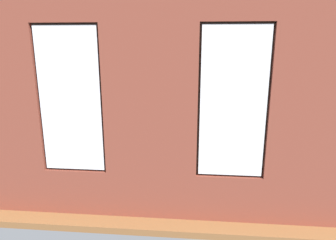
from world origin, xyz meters
TOP-DOWN VIEW (x-y plane):
  - ground_plane at (0.00, 0.00)m, footprint 6.27×5.71m
  - brick_wall_with_windows at (-0.00, 2.47)m, footprint 5.67×0.30m
  - white_wall_right at (2.79, 0.20)m, footprint 0.10×4.71m
  - couch_by_window at (-0.15, 1.82)m, footprint 1.82×0.87m
  - couch_left at (-2.14, 0.40)m, footprint 0.90×2.07m
  - coffee_table at (-0.17, 0.29)m, footprint 1.41×0.79m
  - cup_ceramic at (0.26, 0.41)m, footprint 0.07×0.07m
  - candle_jar at (-0.55, 0.15)m, footprint 0.08×0.08m
  - remote_gray at (-0.17, 0.29)m, footprint 0.18×0.08m
  - remote_silver at (0.01, 0.19)m, footprint 0.17×0.14m
  - media_console at (2.49, -0.15)m, footprint 1.20×0.42m
  - tv_flatscreen at (2.49, -0.16)m, footprint 1.01×0.20m
  - potted_plant_between_couches at (-1.51, 1.76)m, footprint 1.06×0.93m
  - potted_plant_beside_window_right at (1.80, 1.91)m, footprint 0.90×1.04m
  - potted_plant_by_left_couch at (-1.74, -1.08)m, footprint 0.33×0.33m
  - potted_plant_corner_near_left at (-2.27, -1.84)m, footprint 1.01×0.96m
  - potted_plant_near_tv at (1.94, 0.89)m, footprint 0.78×0.74m
  - potted_plant_mid_room_small at (-0.84, -0.69)m, footprint 0.24×0.24m
  - potted_plant_corner_far_left at (-2.30, 1.93)m, footprint 1.02×1.07m

SIDE VIEW (x-z plane):
  - ground_plane at x=0.00m, z-range -0.10..0.00m
  - media_console at x=2.49m, z-range 0.00..0.46m
  - potted_plant_mid_room_small at x=-0.84m, z-range 0.06..0.53m
  - couch_left at x=-2.14m, z-range -0.07..0.73m
  - couch_by_window at x=-0.15m, z-range -0.07..0.73m
  - coffee_table at x=-0.17m, z-range 0.17..0.62m
  - potted_plant_by_left_couch at x=-1.74m, z-range 0.09..0.74m
  - remote_gray at x=-0.17m, z-range 0.45..0.47m
  - remote_silver at x=0.01m, z-range 0.45..0.47m
  - cup_ceramic at x=0.26m, z-range 0.45..0.54m
  - candle_jar at x=-0.55m, z-range 0.45..0.55m
  - potted_plant_near_tv at x=1.94m, z-range 0.06..1.21m
  - potted_plant_between_couches at x=-1.51m, z-range 0.01..1.30m
  - potted_plant_corner_far_left at x=-2.30m, z-range -0.05..1.37m
  - potted_plant_beside_window_right at x=1.80m, z-range 0.01..1.34m
  - potted_plant_corner_near_left at x=-2.27m, z-range 0.12..1.26m
  - tv_flatscreen at x=2.49m, z-range 0.47..1.14m
  - brick_wall_with_windows at x=0.00m, z-range -0.03..3.27m
  - white_wall_right at x=2.79m, z-range 0.00..3.29m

